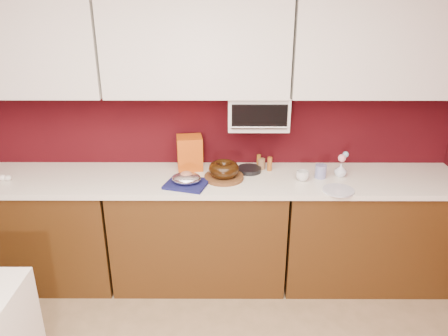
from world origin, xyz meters
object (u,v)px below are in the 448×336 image
at_px(toaster_oven, 258,111).
at_px(blue_jar, 321,171).
at_px(coffee_mug, 302,175).
at_px(flower_vase, 341,169).
at_px(bundt_cake, 224,169).
at_px(pandoro_box, 190,153).
at_px(foil_ham_nest, 186,178).

relative_size(toaster_oven, blue_jar, 4.42).
distance_m(coffee_mug, flower_vase, 0.31).
bearing_deg(toaster_oven, coffee_mug, -33.17).
relative_size(coffee_mug, flower_vase, 0.81).
height_order(bundt_cake, coffee_mug, bundt_cake).
distance_m(coffee_mug, blue_jar, 0.15).
bearing_deg(flower_vase, toaster_oven, 167.95).
height_order(pandoro_box, flower_vase, pandoro_box).
xyz_separation_m(toaster_oven, blue_jar, (0.47, -0.16, -0.42)).
height_order(pandoro_box, coffee_mug, pandoro_box).
bearing_deg(pandoro_box, flower_vase, -15.73).
distance_m(bundt_cake, coffee_mug, 0.59).
bearing_deg(flower_vase, blue_jar, -170.56).
height_order(bundt_cake, blue_jar, bundt_cake).
height_order(foil_ham_nest, pandoro_box, pandoro_box).
bearing_deg(pandoro_box, foil_ham_nest, -98.30).
height_order(bundt_cake, pandoro_box, pandoro_box).
height_order(toaster_oven, bundt_cake, toaster_oven).
height_order(foil_ham_nest, blue_jar, blue_jar).
relative_size(bundt_cake, flower_vase, 2.04).
relative_size(coffee_mug, blue_jar, 0.90).
bearing_deg(pandoro_box, toaster_oven, -10.39).
xyz_separation_m(pandoro_box, coffee_mug, (0.85, -0.24, -0.09)).
xyz_separation_m(toaster_oven, flower_vase, (0.63, -0.13, -0.42)).
bearing_deg(bundt_cake, coffee_mug, -2.51).
height_order(coffee_mug, blue_jar, blue_jar).
relative_size(blue_jar, flower_vase, 0.91).
bearing_deg(foil_ham_nest, coffee_mug, 5.97).
distance_m(toaster_oven, pandoro_box, 0.63).
bearing_deg(coffee_mug, flower_vase, 14.86).
relative_size(pandoro_box, flower_vase, 2.36).
height_order(coffee_mug, flower_vase, flower_vase).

